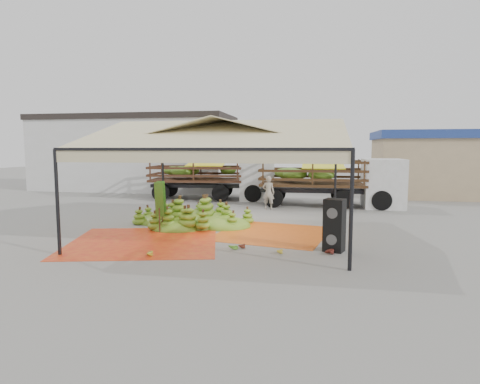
% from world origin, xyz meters
% --- Properties ---
extents(ground, '(90.00, 90.00, 0.00)m').
position_xyz_m(ground, '(0.00, 0.00, 0.00)').
color(ground, slate).
rests_on(ground, ground).
extents(canopy_tent, '(8.10, 8.10, 4.00)m').
position_xyz_m(canopy_tent, '(0.00, 0.00, 3.30)').
color(canopy_tent, black).
rests_on(canopy_tent, ground).
extents(building_white, '(14.30, 6.30, 5.40)m').
position_xyz_m(building_white, '(-10.00, 14.00, 2.71)').
color(building_white, silver).
rests_on(building_white, ground).
extents(building_tan, '(6.30, 5.30, 4.10)m').
position_xyz_m(building_tan, '(10.00, 13.00, 2.07)').
color(building_tan, tan).
rests_on(building_tan, ground).
extents(tarp_left, '(5.59, 5.42, 0.01)m').
position_xyz_m(tarp_left, '(-2.33, -2.05, 0.01)').
color(tarp_left, '#D15713').
rests_on(tarp_left, ground).
extents(tarp_right, '(4.39, 4.53, 0.01)m').
position_xyz_m(tarp_right, '(1.66, 0.00, 0.01)').
color(tarp_right, '#D65E14').
rests_on(tarp_right, ground).
extents(banana_heap, '(5.82, 5.12, 1.09)m').
position_xyz_m(banana_heap, '(-1.62, 1.15, 0.54)').
color(banana_heap, '#517B19').
rests_on(banana_heap, ground).
extents(hand_yellow_a, '(0.44, 0.36, 0.19)m').
position_xyz_m(hand_yellow_a, '(2.07, -2.70, 0.10)').
color(hand_yellow_a, '#B39623').
rests_on(hand_yellow_a, ground).
extents(hand_yellow_b, '(0.58, 0.54, 0.21)m').
position_xyz_m(hand_yellow_b, '(-1.51, -3.70, 0.10)').
color(hand_yellow_b, gold).
rests_on(hand_yellow_b, ground).
extents(hand_red_a, '(0.48, 0.41, 0.20)m').
position_xyz_m(hand_red_a, '(0.89, -2.28, 0.10)').
color(hand_red_a, '#5B2914').
rests_on(hand_red_a, ground).
extents(hand_red_b, '(0.62, 0.56, 0.23)m').
position_xyz_m(hand_red_b, '(3.49, -2.56, 0.11)').
color(hand_red_b, '#5A1E14').
rests_on(hand_red_b, ground).
extents(hand_green, '(0.55, 0.55, 0.20)m').
position_xyz_m(hand_green, '(0.70, -2.41, 0.10)').
color(hand_green, '#367217').
rests_on(hand_green, ground).
extents(hanging_bunches, '(4.74, 0.24, 0.20)m').
position_xyz_m(hanging_bunches, '(-0.16, 1.35, 2.62)').
color(hanging_bunches, '#4F7117').
rests_on(hanging_bunches, ground).
extents(speaker_stack, '(0.69, 0.65, 1.56)m').
position_xyz_m(speaker_stack, '(3.70, -2.13, 0.78)').
color(speaker_stack, black).
rests_on(speaker_stack, ground).
extents(banana_leaves, '(0.96, 1.36, 3.70)m').
position_xyz_m(banana_leaves, '(-2.30, -0.12, 0.00)').
color(banana_leaves, '#2D6D1D').
rests_on(banana_leaves, ground).
extents(vendor, '(0.64, 0.45, 1.67)m').
position_xyz_m(vendor, '(0.86, 5.69, 0.83)').
color(vendor, gray).
rests_on(vendor, ground).
extents(truck_left, '(7.52, 3.29, 2.50)m').
position_xyz_m(truck_left, '(-2.58, 9.14, 1.54)').
color(truck_left, '#482818').
rests_on(truck_left, ground).
extents(truck_right, '(7.27, 2.62, 2.49)m').
position_xyz_m(truck_right, '(4.20, 7.46, 1.53)').
color(truck_right, '#492F18').
rests_on(truck_right, ground).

